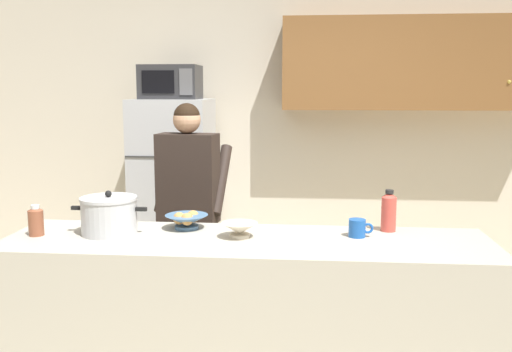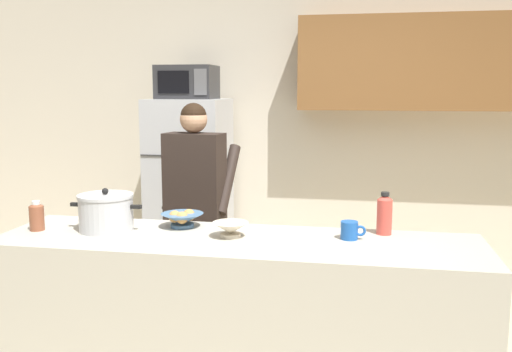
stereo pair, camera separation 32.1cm
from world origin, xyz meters
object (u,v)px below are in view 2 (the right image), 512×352
at_px(person_near_pot, 195,190).
at_px(bottle_mid_counter, 37,216).
at_px(microwave, 187,82).
at_px(bottle_near_edge, 385,214).
at_px(cooking_pot, 106,212).
at_px(bread_bowl, 182,219).
at_px(refrigerator, 190,192).
at_px(coffee_mug, 350,230).
at_px(empty_bowl, 231,229).

distance_m(person_near_pot, bottle_mid_counter, 1.15).
relative_size(microwave, bottle_mid_counter, 2.88).
distance_m(person_near_pot, bottle_near_edge, 1.44).
height_order(microwave, person_near_pot, microwave).
height_order(microwave, cooking_pot, microwave).
distance_m(microwave, bottle_mid_counter, 2.02).
height_order(microwave, bottle_near_edge, microwave).
height_order(person_near_pot, bottle_mid_counter, person_near_pot).
xyz_separation_m(bread_bowl, bottle_near_edge, (1.12, 0.05, 0.06)).
height_order(refrigerator, coffee_mug, refrigerator).
relative_size(bread_bowl, bottle_near_edge, 1.04).
bearing_deg(bread_bowl, cooking_pot, -160.32).
bearing_deg(person_near_pot, bottle_near_edge, -28.67).
bearing_deg(empty_bowl, coffee_mug, 6.66).
distance_m(empty_bowl, bottle_near_edge, 0.83).
bearing_deg(coffee_mug, bottle_mid_counter, -175.78).
bearing_deg(person_near_pot, refrigerator, 109.59).
bearing_deg(bread_bowl, microwave, 106.04).
height_order(empty_bowl, bottle_mid_counter, bottle_mid_counter).
bearing_deg(coffee_mug, bread_bowl, 174.78).
bearing_deg(coffee_mug, refrigerator, 128.92).
bearing_deg(empty_bowl, bread_bowl, 153.50).
xyz_separation_m(empty_bowl, bottle_near_edge, (0.80, 0.21, 0.07)).
relative_size(cooking_pot, bread_bowl, 1.73).
xyz_separation_m(refrigerator, empty_bowl, (0.79, -1.82, 0.16)).
height_order(bread_bowl, empty_bowl, bread_bowl).
xyz_separation_m(cooking_pot, bottle_near_edge, (1.51, 0.20, 0.01)).
bearing_deg(bottle_near_edge, microwave, 135.09).
bearing_deg(cooking_pot, coffee_mug, 2.36).
bearing_deg(bottle_near_edge, person_near_pot, 151.33).
height_order(person_near_pot, bread_bowl, person_near_pot).
relative_size(microwave, cooking_pot, 1.15).
distance_m(cooking_pot, bread_bowl, 0.42).
bearing_deg(cooking_pot, bread_bowl, 19.68).
distance_m(coffee_mug, bread_bowl, 0.94).
xyz_separation_m(person_near_pot, bottle_mid_counter, (-0.63, -0.96, 0.01)).
distance_m(microwave, empty_bowl, 2.12).
distance_m(person_near_pot, coffee_mug, 1.37).
relative_size(cooking_pot, coffee_mug, 3.18).
height_order(person_near_pot, cooking_pot, person_near_pot).
relative_size(empty_bowl, bottle_mid_counter, 1.17).
relative_size(refrigerator, bottle_near_edge, 6.98).
xyz_separation_m(coffee_mug, bottle_near_edge, (0.18, 0.14, 0.06)).
height_order(person_near_pot, empty_bowl, person_near_pot).
height_order(microwave, bottle_mid_counter, microwave).
bearing_deg(coffee_mug, empty_bowl, -173.34).
bearing_deg(bread_bowl, person_near_pot, 101.04).
distance_m(refrigerator, bottle_mid_counter, 1.91).
bearing_deg(refrigerator, bottle_mid_counter, -99.11).
xyz_separation_m(bread_bowl, bottle_mid_counter, (-0.77, -0.21, 0.03)).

